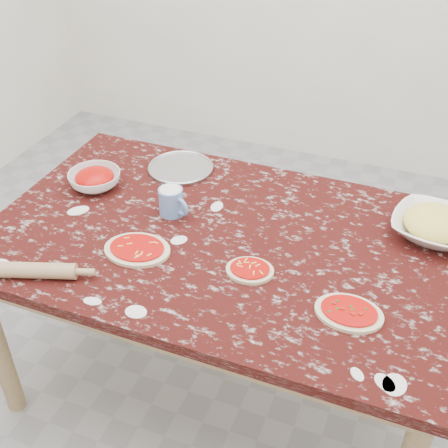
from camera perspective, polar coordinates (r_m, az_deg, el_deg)
ground at (r=2.47m, az=0.00°, el=-15.16°), size 4.00×4.00×0.00m
worktable at (r=1.99m, az=0.00°, el=-3.09°), size 1.60×1.00×0.75m
pizza_tray at (r=2.31m, az=-4.33°, el=5.55°), size 0.32×0.32×0.01m
sauce_bowl at (r=2.24m, az=-12.72°, el=4.32°), size 0.26×0.26×0.06m
cheese_bowl at (r=2.05m, az=20.16°, el=-0.32°), size 0.32×0.32×0.07m
flour_mug at (r=2.03m, az=-5.21°, el=2.25°), size 0.13×0.09×0.10m
pizza_left at (r=1.89m, az=-8.63°, el=-2.51°), size 0.24×0.20×0.02m
pizza_mid at (r=1.79m, az=2.59°, el=-4.61°), size 0.17×0.15×0.02m
pizza_right at (r=1.69m, az=12.32°, el=-8.60°), size 0.20×0.15×0.02m
rolling_pin at (r=1.86m, az=-18.21°, el=-4.41°), size 0.25×0.13×0.05m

